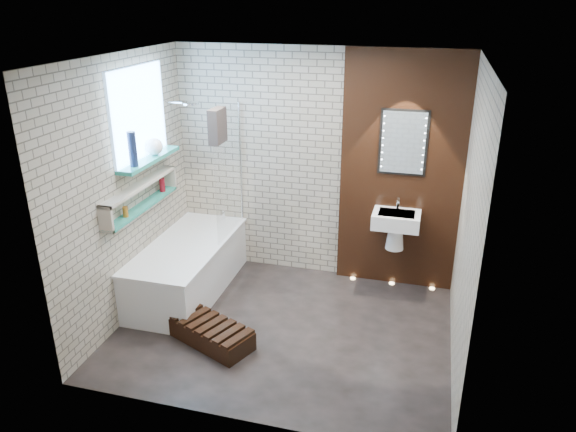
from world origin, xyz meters
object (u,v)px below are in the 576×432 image
(bath_screen, at_px, (229,172))
(led_mirror, at_px, (403,143))
(walnut_step, at_px, (212,334))
(bathtub, at_px, (188,267))
(washbasin, at_px, (396,225))

(bath_screen, height_order, led_mirror, led_mirror)
(led_mirror, bearing_deg, walnut_step, -133.49)
(bathtub, relative_size, led_mirror, 2.49)
(bathtub, distance_m, led_mirror, 2.68)
(bathtub, relative_size, bath_screen, 1.24)
(walnut_step, bearing_deg, led_mirror, 46.51)
(bathtub, height_order, bath_screen, bath_screen)
(bathtub, relative_size, walnut_step, 2.14)
(bathtub, bearing_deg, walnut_step, -53.72)
(washbasin, height_order, led_mirror, led_mirror)
(bathtub, height_order, washbasin, washbasin)
(bath_screen, distance_m, washbasin, 1.89)
(bathtub, xyz_separation_m, washbasin, (2.17, 0.62, 0.50))
(bath_screen, xyz_separation_m, walnut_step, (0.27, -1.29, -1.19))
(bathtub, xyz_separation_m, bath_screen, (0.35, 0.44, 0.99))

